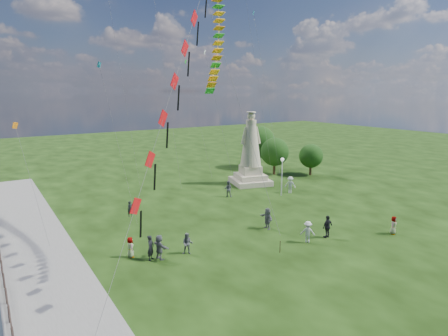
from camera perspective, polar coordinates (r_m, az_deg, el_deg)
ground at (r=60.30m, az=30.34°, el=-1.10°), size 106.50×160.00×0.60m
waterfront at (r=27.21m, az=-28.21°, el=-14.60°), size 200.00×200.00×1.51m
statue at (r=46.14m, az=4.09°, el=1.66°), size 5.39×5.39×8.91m
lamppost at (r=41.34m, az=8.85°, el=-0.06°), size 0.39×0.39×4.24m
tree_row at (r=54.20m, az=7.33°, el=3.19°), size 7.54×11.88×6.28m
person_0 at (r=26.52m, az=-11.11°, el=-11.83°), size 0.75×0.73×1.75m
person_1 at (r=27.03m, az=-5.58°, el=-11.40°), size 0.89×0.82×1.56m
person_2 at (r=29.55m, az=12.64°, el=-9.47°), size 1.17×1.15×1.68m
person_3 at (r=30.80m, az=15.49°, el=-8.60°), size 1.10×0.62×1.81m
person_4 at (r=33.38m, az=24.40°, el=-7.95°), size 0.82×0.64×1.48m
person_5 at (r=26.51m, az=-9.81°, el=-11.79°), size 0.99×1.72×1.75m
person_6 at (r=35.61m, az=-14.10°, el=-6.07°), size 0.53×0.35×1.44m
person_7 at (r=40.82m, az=0.63°, el=-3.19°), size 1.01×0.96×1.78m
person_8 at (r=43.01m, az=10.05°, el=-2.52°), size 1.28×1.33×1.89m
person_10 at (r=27.24m, az=-14.09°, el=-11.63°), size 0.44×0.72×1.47m
person_11 at (r=31.74m, az=6.61°, el=-7.63°), size 0.92×1.75×1.81m
red_kite_train at (r=22.56m, az=-7.64°, el=12.03°), size 11.23×9.35×18.53m
small_kites at (r=44.09m, az=-7.07°, el=15.81°), size 29.28×18.07×26.31m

